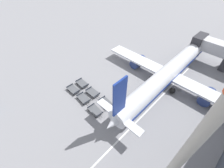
% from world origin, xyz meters
% --- Properties ---
extents(ground_plane, '(500.00, 500.00, 0.00)m').
position_xyz_m(ground_plane, '(0.00, 0.00, 0.00)').
color(ground_plane, gray).
extents(airplane, '(33.60, 42.31, 11.63)m').
position_xyz_m(airplane, '(14.57, 0.55, 2.94)').
color(airplane, silver).
rests_on(airplane, ground_plane).
extents(baggage_dolly_row_near_col_a, '(3.65, 1.92, 0.92)m').
position_xyz_m(baggage_dolly_row_near_col_a, '(2.08, -18.18, 0.48)').
color(baggage_dolly_row_near_col_a, '#515459').
rests_on(baggage_dolly_row_near_col_a, ground_plane).
extents(baggage_dolly_row_near_col_b, '(3.65, 1.91, 0.92)m').
position_xyz_m(baggage_dolly_row_near_col_b, '(5.81, -18.05, 0.48)').
color(baggage_dolly_row_near_col_b, '#515459').
rests_on(baggage_dolly_row_near_col_b, ground_plane).
extents(baggage_dolly_row_near_col_c, '(3.63, 1.86, 0.92)m').
position_xyz_m(baggage_dolly_row_near_col_c, '(9.94, -18.23, 0.48)').
color(baggage_dolly_row_near_col_c, '#515459').
rests_on(baggage_dolly_row_near_col_c, ground_plane).
extents(baggage_dolly_row_mid_a_col_a, '(3.62, 1.83, 0.92)m').
position_xyz_m(baggage_dolly_row_mid_a_col_a, '(1.80, -15.60, 0.48)').
color(baggage_dolly_row_mid_a_col_a, '#515459').
rests_on(baggage_dolly_row_mid_a_col_a, ground_plane).
extents(baggage_dolly_row_mid_a_col_b, '(3.65, 1.93, 0.92)m').
position_xyz_m(baggage_dolly_row_mid_a_col_b, '(5.78, -15.58, 0.48)').
color(baggage_dolly_row_mid_a_col_b, '#515459').
rests_on(baggage_dolly_row_mid_a_col_b, ground_plane).
extents(baggage_dolly_row_mid_a_col_c, '(3.65, 1.91, 0.92)m').
position_xyz_m(baggage_dolly_row_mid_a_col_c, '(9.93, -15.38, 0.48)').
color(baggage_dolly_row_mid_a_col_c, '#515459').
rests_on(baggage_dolly_row_mid_a_col_c, ground_plane).
extents(apron_light_mast, '(2.00, 0.70, 27.57)m').
position_xyz_m(apron_light_mast, '(25.21, -23.62, 15.86)').
color(apron_light_mast, '#ADA89E').
rests_on(apron_light_mast, ground_plane).
extents(stand_guidance_stripe, '(1.89, 34.15, 0.01)m').
position_xyz_m(stand_guidance_stripe, '(16.66, -8.45, 0.00)').
color(stand_guidance_stripe, white).
rests_on(stand_guidance_stripe, ground_plane).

